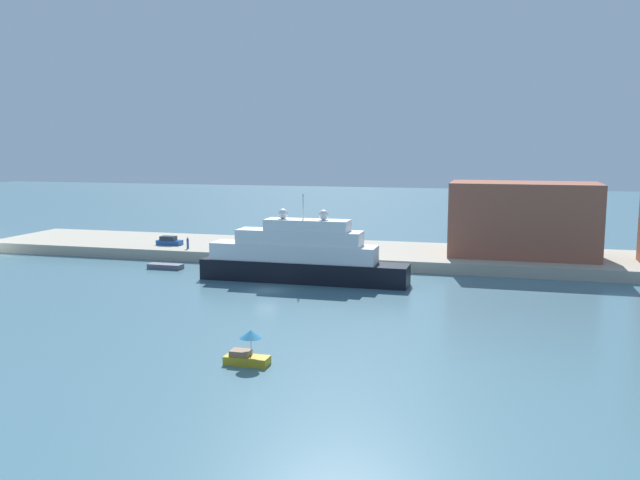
{
  "coord_description": "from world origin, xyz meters",
  "views": [
    {
      "loc": [
        27.13,
        -74.88,
        17.41
      ],
      "look_at": [
        5.11,
        6.0,
        5.55
      ],
      "focal_mm": 37.85,
      "sensor_mm": 36.0,
      "label": 1
    }
  ],
  "objects_px": {
    "work_barge": "(166,266)",
    "parked_car": "(169,241)",
    "large_yacht": "(300,257)",
    "person_figure": "(188,243)",
    "harbor_building": "(523,219)",
    "small_motorboat": "(247,351)",
    "mooring_bollard": "(360,255)"
  },
  "relations": [
    {
      "from": "parked_car",
      "to": "mooring_bollard",
      "type": "height_order",
      "value": "parked_car"
    },
    {
      "from": "harbor_building",
      "to": "parked_car",
      "type": "bearing_deg",
      "value": -176.02
    },
    {
      "from": "mooring_bollard",
      "to": "work_barge",
      "type": "bearing_deg",
      "value": -164.21
    },
    {
      "from": "large_yacht",
      "to": "small_motorboat",
      "type": "distance_m",
      "value": 33.24
    },
    {
      "from": "harbor_building",
      "to": "large_yacht",
      "type": "bearing_deg",
      "value": -146.02
    },
    {
      "from": "harbor_building",
      "to": "mooring_bollard",
      "type": "distance_m",
      "value": 23.91
    },
    {
      "from": "large_yacht",
      "to": "mooring_bollard",
      "type": "distance_m",
      "value": 12.5
    },
    {
      "from": "harbor_building",
      "to": "mooring_bollard",
      "type": "bearing_deg",
      "value": -161.18
    },
    {
      "from": "small_motorboat",
      "to": "work_barge",
      "type": "relative_size",
      "value": 0.73
    },
    {
      "from": "harbor_building",
      "to": "mooring_bollard",
      "type": "height_order",
      "value": "harbor_building"
    },
    {
      "from": "mooring_bollard",
      "to": "person_figure",
      "type": "bearing_deg",
      "value": 178.04
    },
    {
      "from": "person_figure",
      "to": "mooring_bollard",
      "type": "distance_m",
      "value": 27.27
    },
    {
      "from": "work_barge",
      "to": "mooring_bollard",
      "type": "distance_m",
      "value": 27.68
    },
    {
      "from": "harbor_building",
      "to": "person_figure",
      "type": "bearing_deg",
      "value": -172.37
    },
    {
      "from": "work_barge",
      "to": "parked_car",
      "type": "bearing_deg",
      "value": 115.13
    },
    {
      "from": "small_motorboat",
      "to": "parked_car",
      "type": "relative_size",
      "value": 0.9
    },
    {
      "from": "parked_car",
      "to": "mooring_bollard",
      "type": "distance_m",
      "value": 32.12
    },
    {
      "from": "harbor_building",
      "to": "mooring_bollard",
      "type": "relative_size",
      "value": 32.92
    },
    {
      "from": "work_barge",
      "to": "mooring_bollard",
      "type": "xyz_separation_m",
      "value": [
        26.59,
        7.52,
        1.55
      ]
    },
    {
      "from": "work_barge",
      "to": "parked_car",
      "type": "relative_size",
      "value": 1.23
    },
    {
      "from": "parked_car",
      "to": "person_figure",
      "type": "bearing_deg",
      "value": -31.55
    },
    {
      "from": "mooring_bollard",
      "to": "large_yacht",
      "type": "bearing_deg",
      "value": -116.55
    },
    {
      "from": "work_barge",
      "to": "large_yacht",
      "type": "bearing_deg",
      "value": -9.71
    },
    {
      "from": "large_yacht",
      "to": "parked_car",
      "type": "relative_size",
      "value": 6.74
    },
    {
      "from": "work_barge",
      "to": "person_figure",
      "type": "distance_m",
      "value": 8.72
    },
    {
      "from": "small_motorboat",
      "to": "harbor_building",
      "type": "bearing_deg",
      "value": 66.68
    },
    {
      "from": "work_barge",
      "to": "parked_car",
      "type": "xyz_separation_m",
      "value": [
        -5.3,
        11.3,
        1.84
      ]
    },
    {
      "from": "large_yacht",
      "to": "mooring_bollard",
      "type": "xyz_separation_m",
      "value": [
        5.55,
        11.12,
        -1.34
      ]
    },
    {
      "from": "parked_car",
      "to": "person_figure",
      "type": "xyz_separation_m",
      "value": [
        4.65,
        -2.85,
        0.23
      ]
    },
    {
      "from": "person_figure",
      "to": "mooring_bollard",
      "type": "xyz_separation_m",
      "value": [
        27.25,
        -0.93,
        -0.52
      ]
    },
    {
      "from": "small_motorboat",
      "to": "mooring_bollard",
      "type": "bearing_deg",
      "value": 89.99
    },
    {
      "from": "harbor_building",
      "to": "person_figure",
      "type": "relative_size",
      "value": 11.47
    }
  ]
}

